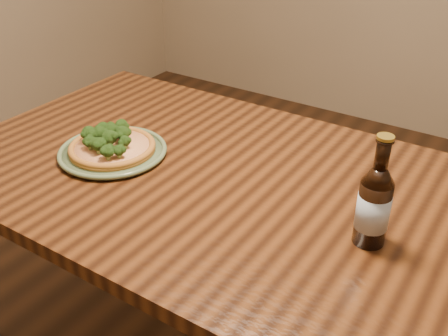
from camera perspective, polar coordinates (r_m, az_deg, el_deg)
The scene contains 4 objects.
table at distance 1.40m, azimuth 1.16°, elevation -4.55°, with size 1.60×0.90×0.75m.
plate at distance 1.49m, azimuth -12.01°, elevation 1.76°, with size 0.30×0.30×0.02m.
pizza at distance 1.48m, azimuth -12.19°, elevation 2.47°, with size 0.24×0.24×0.07m.
beer_bottle at distance 1.13m, azimuth 16.00°, elevation -3.89°, with size 0.07×0.07×0.25m.
Camera 1 is at (0.60, -0.87, 1.46)m, focal length 42.00 mm.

